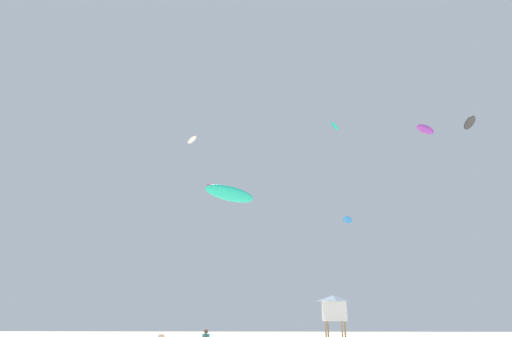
# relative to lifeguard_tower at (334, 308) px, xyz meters

# --- Properties ---
(lifeguard_tower) EXTENTS (2.30, 2.30, 4.15)m
(lifeguard_tower) POSITION_rel_lifeguard_tower_xyz_m (0.00, 0.00, 0.00)
(lifeguard_tower) COLOR #8C704C
(lifeguard_tower) RESTS_ON ground
(kite_aloft_0) EXTENTS (1.71, 3.41, 0.45)m
(kite_aloft_0) POSITION_rel_lifeguard_tower_xyz_m (15.27, -0.71, 18.30)
(kite_aloft_0) COLOR #2D2D33
(kite_aloft_1) EXTENTS (2.24, 3.58, 0.60)m
(kite_aloft_1) POSITION_rel_lifeguard_tower_xyz_m (4.09, 10.98, 10.72)
(kite_aloft_1) COLOR blue
(kite_aloft_2) EXTENTS (3.98, 4.20, 1.04)m
(kite_aloft_2) POSITION_rel_lifeguard_tower_xyz_m (-8.59, -11.99, 7.38)
(kite_aloft_2) COLOR #19B29E
(kite_aloft_3) EXTENTS (2.76, 2.35, 0.73)m
(kite_aloft_3) POSITION_rel_lifeguard_tower_xyz_m (9.94, -2.26, 16.86)
(kite_aloft_3) COLOR purple
(kite_aloft_4) EXTENTS (2.03, 2.83, 0.36)m
(kite_aloft_4) POSITION_rel_lifeguard_tower_xyz_m (-15.82, 8.52, 20.98)
(kite_aloft_4) COLOR white
(kite_aloft_5) EXTENTS (1.37, 2.13, 0.45)m
(kite_aloft_5) POSITION_rel_lifeguard_tower_xyz_m (0.92, -2.19, 17.40)
(kite_aloft_5) COLOR #19B29E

